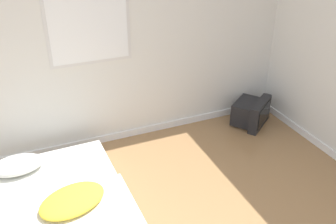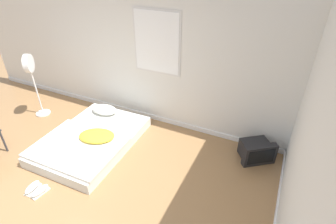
{
  "view_description": "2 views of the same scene",
  "coord_description": "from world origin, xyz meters",
  "px_view_note": "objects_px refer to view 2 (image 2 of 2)",
  "views": [
    {
      "loc": [
        -0.33,
        -1.4,
        2.57
      ],
      "look_at": [
        0.99,
        1.71,
        0.71
      ],
      "focal_mm": 40.0,
      "sensor_mm": 36.0,
      "label": 1
    },
    {
      "loc": [
        2.5,
        -1.42,
        2.99
      ],
      "look_at": [
        1.01,
        1.71,
        0.81
      ],
      "focal_mm": 28.0,
      "sensor_mm": 36.0,
      "label": 2
    }
  ],
  "objects_px": {
    "standing_fan": "(31,73)",
    "sneaker_pair": "(36,189)",
    "crt_tv": "(256,151)",
    "mattress_bed": "(91,139)"
  },
  "relations": [
    {
      "from": "standing_fan",
      "to": "sneaker_pair",
      "type": "bearing_deg",
      "value": -44.81
    },
    {
      "from": "crt_tv",
      "to": "sneaker_pair",
      "type": "distance_m",
      "value": 3.42
    },
    {
      "from": "sneaker_pair",
      "to": "standing_fan",
      "type": "relative_size",
      "value": 0.22
    },
    {
      "from": "crt_tv",
      "to": "sneaker_pair",
      "type": "bearing_deg",
      "value": -142.71
    },
    {
      "from": "standing_fan",
      "to": "crt_tv",
      "type": "bearing_deg",
      "value": 6.54
    },
    {
      "from": "mattress_bed",
      "to": "crt_tv",
      "type": "xyz_separation_m",
      "value": [
        2.69,
        0.87,
        0.05
      ]
    },
    {
      "from": "crt_tv",
      "to": "standing_fan",
      "type": "xyz_separation_m",
      "value": [
        -4.3,
        -0.49,
        0.77
      ]
    },
    {
      "from": "sneaker_pair",
      "to": "crt_tv",
      "type": "bearing_deg",
      "value": 37.29
    },
    {
      "from": "crt_tv",
      "to": "sneaker_pair",
      "type": "xyz_separation_m",
      "value": [
        -2.72,
        -2.07,
        -0.12
      ]
    },
    {
      "from": "mattress_bed",
      "to": "standing_fan",
      "type": "height_order",
      "value": "standing_fan"
    }
  ]
}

